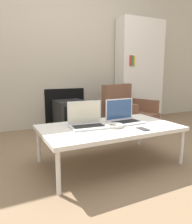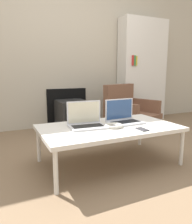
{
  "view_description": "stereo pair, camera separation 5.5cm",
  "coord_description": "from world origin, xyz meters",
  "px_view_note": "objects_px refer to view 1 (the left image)",
  "views": [
    {
      "loc": [
        -1.04,
        -1.67,
        0.9
      ],
      "look_at": [
        0.0,
        0.42,
        0.47
      ],
      "focal_mm": 35.0,
      "sensor_mm": 36.0,
      "label": 1
    },
    {
      "loc": [
        -0.99,
        -1.7,
        0.9
      ],
      "look_at": [
        0.0,
        0.42,
        0.47
      ],
      "focal_mm": 35.0,
      "sensor_mm": 36.0,
      "label": 2
    }
  ],
  "objects_px": {
    "laptop_right": "(123,117)",
    "headphones": "(114,126)",
    "armchair": "(126,108)",
    "laptop_left": "(87,121)",
    "tv": "(71,115)",
    "phone": "(143,129)"
  },
  "relations": [
    {
      "from": "laptop_right",
      "to": "armchair",
      "type": "height_order",
      "value": "armchair"
    },
    {
      "from": "laptop_right",
      "to": "tv",
      "type": "distance_m",
      "value": 1.38
    },
    {
      "from": "headphones",
      "to": "armchair",
      "type": "distance_m",
      "value": 1.44
    },
    {
      "from": "headphones",
      "to": "laptop_left",
      "type": "bearing_deg",
      "value": 149.55
    },
    {
      "from": "laptop_left",
      "to": "headphones",
      "type": "xyz_separation_m",
      "value": [
        0.23,
        -0.13,
        -0.04
      ]
    },
    {
      "from": "armchair",
      "to": "phone",
      "type": "bearing_deg",
      "value": -138.63
    },
    {
      "from": "laptop_left",
      "to": "armchair",
      "type": "distance_m",
      "value": 1.5
    },
    {
      "from": "headphones",
      "to": "tv",
      "type": "xyz_separation_m",
      "value": [
        0.09,
        1.5,
        -0.17
      ]
    },
    {
      "from": "laptop_right",
      "to": "tv",
      "type": "relative_size",
      "value": 0.68
    },
    {
      "from": "laptop_left",
      "to": "armchair",
      "type": "relative_size",
      "value": 0.43
    },
    {
      "from": "laptop_right",
      "to": "tv",
      "type": "bearing_deg",
      "value": 90.31
    },
    {
      "from": "laptop_right",
      "to": "headphones",
      "type": "relative_size",
      "value": 2.02
    },
    {
      "from": "laptop_left",
      "to": "laptop_right",
      "type": "xyz_separation_m",
      "value": [
        0.42,
        0.0,
        0.0
      ]
    },
    {
      "from": "armchair",
      "to": "laptop_left",
      "type": "bearing_deg",
      "value": -158.9
    },
    {
      "from": "tv",
      "to": "armchair",
      "type": "bearing_deg",
      "value": -24.74
    },
    {
      "from": "phone",
      "to": "tv",
      "type": "distance_m",
      "value": 1.7
    },
    {
      "from": "laptop_right",
      "to": "phone",
      "type": "height_order",
      "value": "laptop_right"
    },
    {
      "from": "laptop_left",
      "to": "tv",
      "type": "xyz_separation_m",
      "value": [
        0.32,
        1.37,
        -0.21
      ]
    },
    {
      "from": "tv",
      "to": "phone",
      "type": "bearing_deg",
      "value": -86.78
    },
    {
      "from": "tv",
      "to": "laptop_right",
      "type": "bearing_deg",
      "value": -86.01
    },
    {
      "from": "laptop_right",
      "to": "headphones",
      "type": "height_order",
      "value": "laptop_right"
    },
    {
      "from": "headphones",
      "to": "armchair",
      "type": "relative_size",
      "value": 0.21
    }
  ]
}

